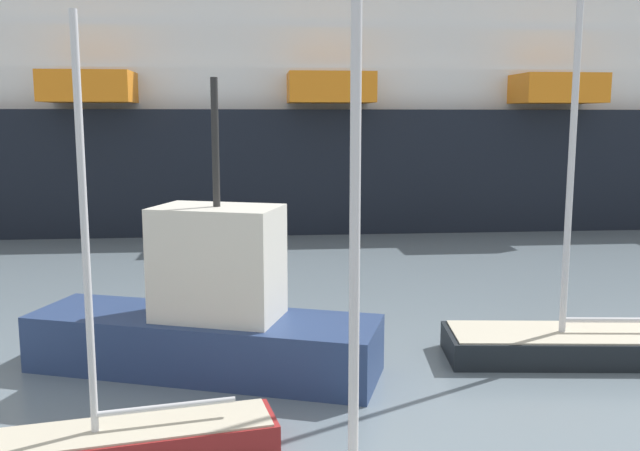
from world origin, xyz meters
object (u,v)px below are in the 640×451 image
Objects in this scene: fishing_boat_2 at (208,316)px; cruise_ship at (312,120)px; sailboat_3 at (583,339)px; sailboat_0 at (121,437)px.

cruise_ship is (5.17, 28.05, 4.67)m from fishing_boat_2.
sailboat_0 is at bearing 27.61° from sailboat_3.
sailboat_0 is 4.60m from fishing_boat_2.
fishing_boat_2 is at bearing -117.67° from sailboat_0.
cruise_ship reaches higher than fishing_boat_2.
sailboat_3 is at bearing -169.02° from sailboat_0.
sailboat_3 reaches higher than sailboat_0.
cruise_ship reaches higher than sailboat_0.
cruise_ship reaches higher than sailboat_3.
sailboat_0 is at bearing -100.80° from cruise_ship.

